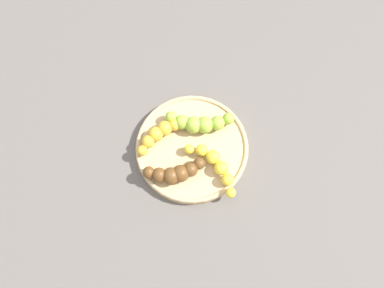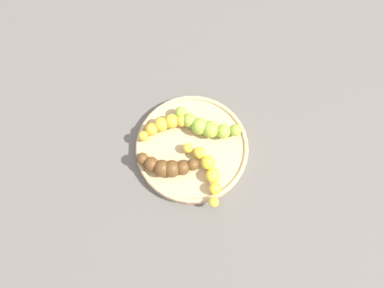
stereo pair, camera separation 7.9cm
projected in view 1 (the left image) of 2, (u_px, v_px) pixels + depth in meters
name	position (u px, v px, depth m)	size (l,w,h in m)	color
ground_plane	(192.00, 150.00, 0.84)	(2.40, 2.40, 0.00)	#56514C
fruit_bowl	(192.00, 148.00, 0.83)	(0.24, 0.24, 0.02)	tan
banana_green	(200.00, 123.00, 0.82)	(0.13, 0.09, 0.04)	#8CAD38
banana_spotted	(161.00, 133.00, 0.81)	(0.07, 0.12, 0.03)	gold
banana_overripe	(175.00, 173.00, 0.78)	(0.10, 0.09, 0.04)	#593819
banana_yellow	(214.00, 165.00, 0.79)	(0.14, 0.07, 0.03)	yellow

